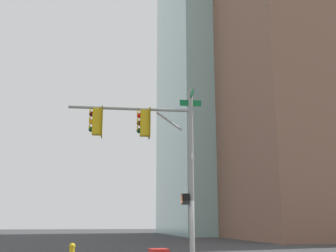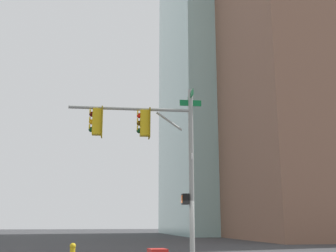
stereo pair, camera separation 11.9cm
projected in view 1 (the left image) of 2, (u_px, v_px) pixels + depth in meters
The scene contains 2 objects.
signal_pole_assembly at pixel (151, 143), 15.99m from camera, with size 5.15×1.17×6.88m.
building_brick_nearside at pixel (319, 11), 50.48m from camera, with size 22.34×19.66×53.25m, color #845B47.
Camera 1 is at (4.24, 14.97, 1.71)m, focal length 44.69 mm.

